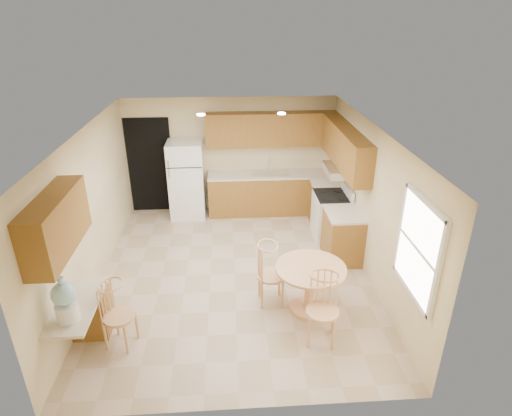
{
  "coord_description": "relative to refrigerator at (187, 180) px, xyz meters",
  "views": [
    {
      "loc": [
        -0.05,
        -6.2,
        4.13
      ],
      "look_at": [
        0.39,
        0.3,
        1.1
      ],
      "focal_mm": 30.0,
      "sensor_mm": 36.0,
      "label": 1
    }
  ],
  "objects": [
    {
      "name": "upper_cab_back",
      "position": [
        1.83,
        0.19,
        1.02
      ],
      "size": [
        2.75,
        0.33,
        0.7
      ],
      "primitive_type": "cube",
      "color": "olive",
      "rests_on": "wall_back"
    },
    {
      "name": "chair_table_a",
      "position": [
        1.49,
        -3.3,
        -0.22
      ],
      "size": [
        0.44,
        0.57,
        1.0
      ],
      "rotation": [
        0.0,
        0.0,
        -1.53
      ],
      "color": "#E4A772",
      "rests_on": "floor"
    },
    {
      "name": "doorway",
      "position": [
        -0.8,
        0.34,
        0.22
      ],
      "size": [
        0.9,
        0.02,
        2.1
      ],
      "primitive_type": "cube",
      "color": "black",
      "rests_on": "floor"
    },
    {
      "name": "base_cab_back",
      "position": [
        1.83,
        0.05,
        -0.4
      ],
      "size": [
        2.75,
        0.6,
        0.87
      ],
      "primitive_type": "cube",
      "color": "olive",
      "rests_on": "floor"
    },
    {
      "name": "counter_right_a",
      "position": [
        2.9,
        -0.54,
        0.06
      ],
      "size": [
        0.63,
        0.59,
        0.04
      ],
      "primitive_type": "cube",
      "color": "beige",
      "rests_on": "base_cab_right_a"
    },
    {
      "name": "window",
      "position": [
        3.18,
        -4.25,
        0.67
      ],
      "size": [
        0.06,
        1.12,
        1.3
      ],
      "color": "white",
      "rests_on": "wall_right"
    },
    {
      "name": "wall_back",
      "position": [
        0.95,
        0.35,
        0.42
      ],
      "size": [
        4.5,
        0.02,
        2.5
      ],
      "primitive_type": "cube",
      "color": "beige",
      "rests_on": "floor"
    },
    {
      "name": "desk_pedestal",
      "position": [
        -1.05,
        -3.72,
        -0.47
      ],
      "size": [
        0.48,
        0.42,
        0.72
      ],
      "primitive_type": "cube",
      "color": "olive",
      "rests_on": "floor"
    },
    {
      "name": "chair_desk",
      "position": [
        -0.6,
        -4.08,
        -0.25
      ],
      "size": [
        0.42,
        0.54,
        0.95
      ],
      "rotation": [
        0.0,
        0.0,
        -1.86
      ],
      "color": "#E4A772",
      "rests_on": "floor"
    },
    {
      "name": "wall_right",
      "position": [
        3.2,
        -2.4,
        0.42
      ],
      "size": [
        0.02,
        5.5,
        2.5
      ],
      "primitive_type": "cube",
      "color": "beige",
      "rests_on": "floor"
    },
    {
      "name": "floor",
      "position": [
        0.95,
        -2.4,
        -0.83
      ],
      "size": [
        5.5,
        5.5,
        0.0
      ],
      "primitive_type": "plane",
      "color": "tan",
      "rests_on": "ground"
    },
    {
      "name": "refrigerator",
      "position": [
        0.0,
        0.0,
        0.0
      ],
      "size": [
        0.73,
        0.71,
        1.66
      ],
      "color": "white",
      "rests_on": "floor"
    },
    {
      "name": "ceiling",
      "position": [
        0.95,
        -2.4,
        1.67
      ],
      "size": [
        4.5,
        5.5,
        0.02
      ],
      "primitive_type": "cube",
      "color": "white",
      "rests_on": "wall_back"
    },
    {
      "name": "counter_right_b",
      "position": [
        2.9,
        -2.0,
        0.06
      ],
      "size": [
        0.63,
        0.8,
        0.04
      ],
      "primitive_type": "cube",
      "color": "beige",
      "rests_on": "base_cab_right_b"
    },
    {
      "name": "can_light_a",
      "position": [
        0.45,
        -1.2,
        1.65
      ],
      "size": [
        0.14,
        0.14,
        0.02
      ],
      "primitive_type": "cylinder",
      "color": "white",
      "rests_on": "ceiling"
    },
    {
      "name": "desk_top",
      "position": [
        -1.05,
        -4.1,
        -0.08
      ],
      "size": [
        0.5,
        1.2,
        0.04
      ],
      "primitive_type": "cube",
      "color": "beige",
      "rests_on": "desk_pedestal"
    },
    {
      "name": "counter_back",
      "position": [
        1.83,
        0.05,
        0.06
      ],
      "size": [
        2.75,
        0.63,
        0.04
      ],
      "primitive_type": "cube",
      "color": "beige",
      "rests_on": "base_cab_back"
    },
    {
      "name": "wall_front",
      "position": [
        0.95,
        -5.15,
        0.42
      ],
      "size": [
        4.5,
        0.02,
        2.5
      ],
      "primitive_type": "cube",
      "color": "beige",
      "rests_on": "floor"
    },
    {
      "name": "water_crock",
      "position": [
        -1.05,
        -4.4,
        0.21
      ],
      "size": [
        0.29,
        0.29,
        0.6
      ],
      "color": "white",
      "rests_on": "desk_top"
    },
    {
      "name": "base_cab_right_a",
      "position": [
        2.9,
        -0.54,
        -0.4
      ],
      "size": [
        0.6,
        0.59,
        0.87
      ],
      "primitive_type": "cube",
      "color": "olive",
      "rests_on": "floor"
    },
    {
      "name": "upper_cab_left",
      "position": [
        -1.13,
        -4.0,
        1.02
      ],
      "size": [
        0.33,
        1.4,
        0.7
      ],
      "primitive_type": "cube",
      "color": "olive",
      "rests_on": "wall_left"
    },
    {
      "name": "dining_table",
      "position": [
        2.04,
        -3.45,
        -0.33
      ],
      "size": [
        1.03,
        1.03,
        0.76
      ],
      "rotation": [
        0.0,
        0.0,
        -0.2
      ],
      "color": "#E4A772",
      "rests_on": "floor"
    },
    {
      "name": "base_cab_right_b",
      "position": [
        2.9,
        -2.0,
        -0.4
      ],
      "size": [
        0.6,
        0.8,
        0.87
      ],
      "primitive_type": "cube",
      "color": "olive",
      "rests_on": "floor"
    },
    {
      "name": "range_hood",
      "position": [
        2.95,
        -1.22,
        0.59
      ],
      "size": [
        0.5,
        0.76,
        0.14
      ],
      "primitive_type": "cube",
      "color": "silver",
      "rests_on": "upper_cab_right"
    },
    {
      "name": "wall_left",
      "position": [
        -1.3,
        -2.4,
        0.42
      ],
      "size": [
        0.02,
        5.5,
        2.5
      ],
      "primitive_type": "cube",
      "color": "beige",
      "rests_on": "floor"
    },
    {
      "name": "stove",
      "position": [
        2.88,
        -1.22,
        -0.36
      ],
      "size": [
        0.65,
        0.76,
        1.09
      ],
      "color": "white",
      "rests_on": "floor"
    },
    {
      "name": "sink",
      "position": [
        1.8,
        0.05,
        0.08
      ],
      "size": [
        0.78,
        0.44,
        0.01
      ],
      "primitive_type": "cube",
      "color": "silver",
      "rests_on": "counter_back"
    },
    {
      "name": "can_light_b",
      "position": [
        1.85,
        -1.2,
        1.65
      ],
      "size": [
        0.14,
        0.14,
        0.02
      ],
      "primitive_type": "cylinder",
      "color": "white",
      "rests_on": "ceiling"
    },
    {
      "name": "upper_cab_right",
      "position": [
        3.04,
        -1.19,
        1.02
      ],
      "size": [
        0.33,
        2.42,
        0.7
      ],
      "primitive_type": "cube",
      "color": "olive",
      "rests_on": "wall_right"
    },
    {
      "name": "chair_table_b",
      "position": [
        2.09,
        -4.2,
        -0.21
      ],
      "size": [
        0.45,
        0.47,
        1.02
      ],
      "rotation": [
        0.0,
        0.0,
        2.93
      ],
      "color": "#E4A772",
      "rests_on": "floor"
    }
  ]
}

